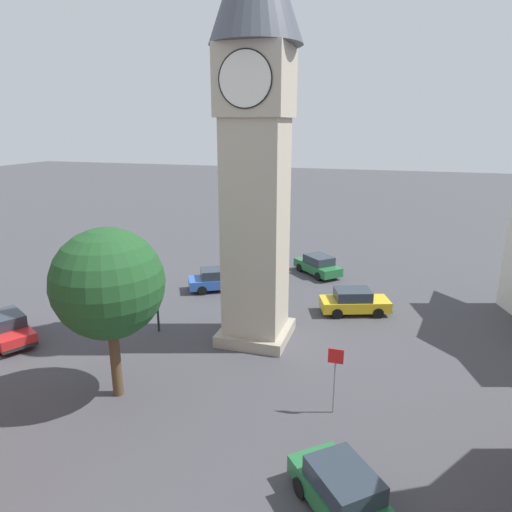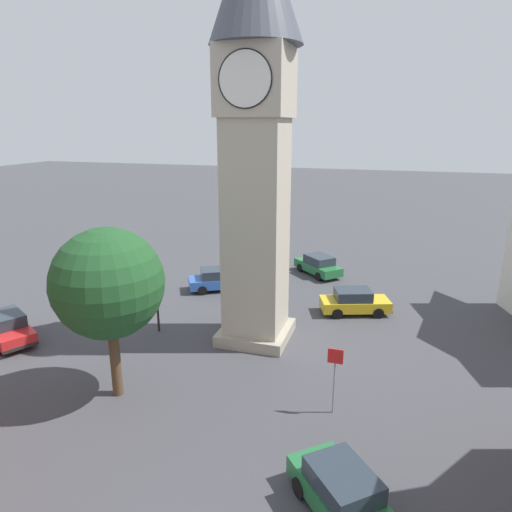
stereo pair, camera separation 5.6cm
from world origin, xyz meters
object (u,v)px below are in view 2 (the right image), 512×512
object	(u,v)px
car_red_corner	(218,279)
road_sign	(335,370)
clock_tower	(256,102)
car_white_side	(344,496)
lamp_post	(156,278)
car_silver_kerb	(7,328)
car_black_far	(354,302)
pedestrian	(118,291)
car_blue_kerb	(318,265)
tree	(108,284)

from	to	relation	value
car_red_corner	road_sign	size ratio (longest dim) A/B	1.58
clock_tower	car_white_side	distance (m)	16.58
car_white_side	lamp_post	distance (m)	15.09
car_silver_kerb	car_black_far	xyz separation A→B (m)	(17.24, 9.20, 0.00)
car_black_far	road_sign	distance (m)	10.50
road_sign	clock_tower	bearing A→B (deg)	131.79
car_white_side	road_sign	size ratio (longest dim) A/B	1.51
car_black_far	road_sign	world-z (taller)	road_sign
pedestrian	lamp_post	xyz separation A→B (m)	(4.22, -2.52, 2.10)
car_blue_kerb	lamp_post	distance (m)	14.49
car_black_far	lamp_post	xyz separation A→B (m)	(-10.17, -5.77, 2.35)
car_silver_kerb	pedestrian	distance (m)	6.60
car_red_corner	lamp_post	xyz separation A→B (m)	(-0.72, -7.18, 2.35)
tree	car_blue_kerb	bearing A→B (deg)	73.77
car_black_far	pedestrian	size ratio (longest dim) A/B	2.63
car_red_corner	road_sign	xyz separation A→B (m)	(9.63, -11.85, 1.14)
clock_tower	car_blue_kerb	xyz separation A→B (m)	(1.37, 11.74, -11.38)
lamp_post	road_sign	xyz separation A→B (m)	(10.34, -4.66, -1.21)
tree	road_sign	size ratio (longest dim) A/B	2.60
pedestrian	car_black_far	bearing A→B (deg)	12.72
car_silver_kerb	lamp_post	size ratio (longest dim) A/B	0.96
car_red_corner	lamp_post	distance (m)	7.59
car_blue_kerb	tree	bearing A→B (deg)	-106.23
clock_tower	tree	distance (m)	10.72
car_blue_kerb	lamp_post	xyz separation A→B (m)	(-6.80, -12.58, 2.35)
clock_tower	car_white_side	world-z (taller)	clock_tower
car_blue_kerb	car_silver_kerb	xyz separation A→B (m)	(-13.86, -16.01, 0.00)
clock_tower	car_black_far	world-z (taller)	clock_tower
clock_tower	car_silver_kerb	distance (m)	17.43
car_red_corner	pedestrian	size ratio (longest dim) A/B	2.62
pedestrian	car_white_side	bearing A→B (deg)	-38.04
clock_tower	tree	xyz separation A→B (m)	(-4.05, -6.89, -7.13)
car_white_side	tree	bearing A→B (deg)	160.11
car_silver_kerb	pedestrian	size ratio (longest dim) A/B	2.61
car_blue_kerb	car_red_corner	xyz separation A→B (m)	(-6.08, -5.39, 0.00)
clock_tower	lamp_post	size ratio (longest dim) A/B	4.52
car_black_far	pedestrian	distance (m)	14.76
pedestrian	tree	distance (m)	10.99
car_silver_kerb	road_sign	xyz separation A→B (m)	(17.41, -1.23, 1.14)
car_silver_kerb	tree	world-z (taller)	tree
clock_tower	tree	world-z (taller)	clock_tower
clock_tower	car_silver_kerb	xyz separation A→B (m)	(-12.49, -4.27, -11.38)
car_black_far	lamp_post	world-z (taller)	lamp_post
car_blue_kerb	car_black_far	size ratio (longest dim) A/B	0.93
car_red_corner	car_white_side	size ratio (longest dim) A/B	1.05
lamp_post	car_white_side	bearing A→B (deg)	-40.41
car_blue_kerb	car_white_side	world-z (taller)	same
car_blue_kerb	car_red_corner	size ratio (longest dim) A/B	0.93
tree	car_white_side	bearing A→B (deg)	-19.89
tree	lamp_post	bearing A→B (deg)	102.78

